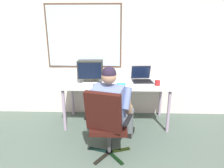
{
  "coord_description": "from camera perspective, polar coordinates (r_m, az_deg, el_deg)",
  "views": [
    {
      "loc": [
        0.22,
        -0.91,
        1.65
      ],
      "look_at": [
        0.13,
        1.81,
        0.85
      ],
      "focal_mm": 31.12,
      "sensor_mm": 36.0,
      "label": 1
    }
  ],
  "objects": [
    {
      "name": "office_chair",
      "position": [
        2.45,
        -1.68,
        -10.87
      ],
      "size": [
        0.62,
        0.62,
        0.94
      ],
      "color": "black",
      "rests_on": "ground"
    },
    {
      "name": "laptop",
      "position": [
        3.38,
        8.7,
        2.03
      ],
      "size": [
        0.36,
        0.36,
        0.25
      ],
      "color": "#21242E",
      "rests_on": "desk"
    },
    {
      "name": "cd_case",
      "position": [
        3.14,
        2.72,
        -0.08
      ],
      "size": [
        0.15,
        0.14,
        0.01
      ],
      "color": "#0DA296",
      "rests_on": "desk"
    },
    {
      "name": "person_seated",
      "position": [
        2.64,
        0.15,
        -6.68
      ],
      "size": [
        0.66,
        0.88,
        1.19
      ],
      "color": "#4C5458",
      "rests_on": "ground"
    },
    {
      "name": "wall_rear",
      "position": [
        3.62,
        -2.04,
        10.33
      ],
      "size": [
        5.5,
        0.08,
        2.51
      ],
      "color": "beige",
      "rests_on": "ground"
    },
    {
      "name": "desk",
      "position": [
        3.31,
        1.24,
        -0.39
      ],
      "size": [
        1.81,
        0.74,
        0.75
      ],
      "color": "#96849D",
      "rests_on": "ground"
    },
    {
      "name": "desk_speaker",
      "position": [
        3.42,
        0.2,
        2.92
      ],
      "size": [
        0.08,
        0.09,
        0.19
      ],
      "color": "black",
      "rests_on": "desk"
    },
    {
      "name": "crt_monitor",
      "position": [
        3.26,
        -6.37,
        4.2
      ],
      "size": [
        0.42,
        0.25,
        0.37
      ],
      "color": "beige",
      "rests_on": "desk"
    },
    {
      "name": "coffee_mug",
      "position": [
        3.16,
        13.21,
        0.34
      ],
      "size": [
        0.09,
        0.09,
        0.09
      ],
      "color": "maroon",
      "rests_on": "desk"
    },
    {
      "name": "wine_glass",
      "position": [
        3.11,
        -1.42,
        1.63
      ],
      "size": [
        0.08,
        0.08,
        0.15
      ],
      "color": "silver",
      "rests_on": "desk"
    }
  ]
}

